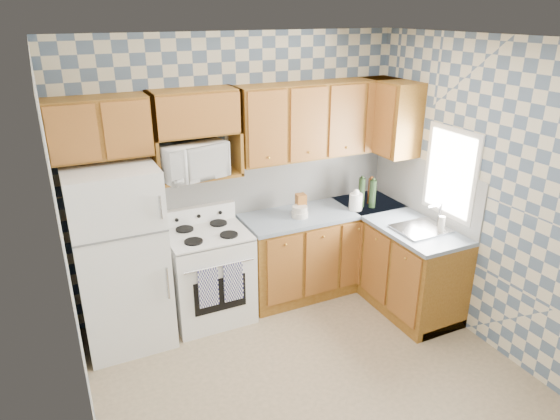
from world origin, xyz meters
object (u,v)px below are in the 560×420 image
object	(u,v)px
electric_kettle	(356,202)
stove_body	(209,276)
microwave	(191,160)
refrigerator	(120,258)

from	to	relation	value
electric_kettle	stove_body	bearing A→B (deg)	175.80
microwave	electric_kettle	xyz separation A→B (m)	(1.67, -0.22, -0.61)
microwave	electric_kettle	bearing A→B (deg)	-20.72
refrigerator	stove_body	bearing A→B (deg)	1.78
refrigerator	microwave	distance (m)	1.07
refrigerator	microwave	size ratio (longest dim) A/B	2.85
microwave	stove_body	bearing A→B (deg)	-66.86
refrigerator	electric_kettle	distance (m)	2.41
stove_body	electric_kettle	size ratio (longest dim) A/B	5.17
refrigerator	electric_kettle	world-z (taller)	refrigerator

